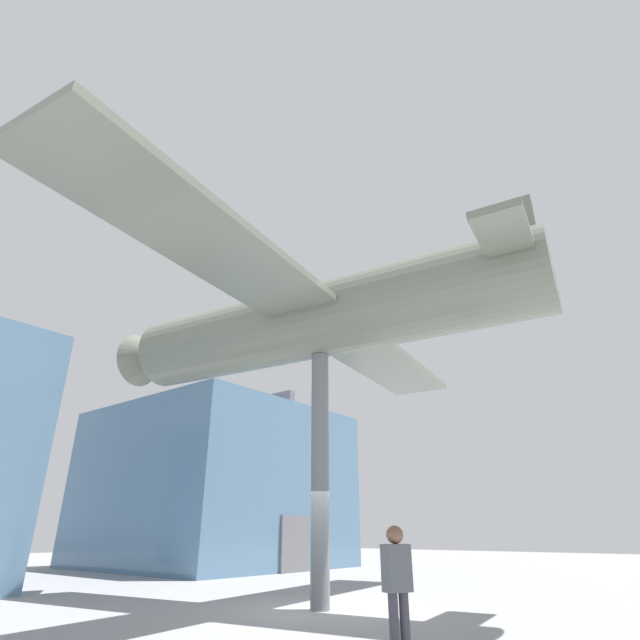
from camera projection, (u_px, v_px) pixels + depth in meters
ground_plane at (320, 611)px, 11.04m from camera, size 80.00×80.00×0.00m
glass_pavilion_right at (216, 488)px, 26.17m from camera, size 10.46×11.20×8.11m
support_pylon_central at (320, 471)px, 12.21m from camera, size 0.45×0.45×5.97m
suspended_airplane at (311, 322)px, 13.93m from camera, size 17.04×13.57×3.06m
visitor_person at (397, 579)px, 7.16m from camera, size 0.46×0.37×1.69m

